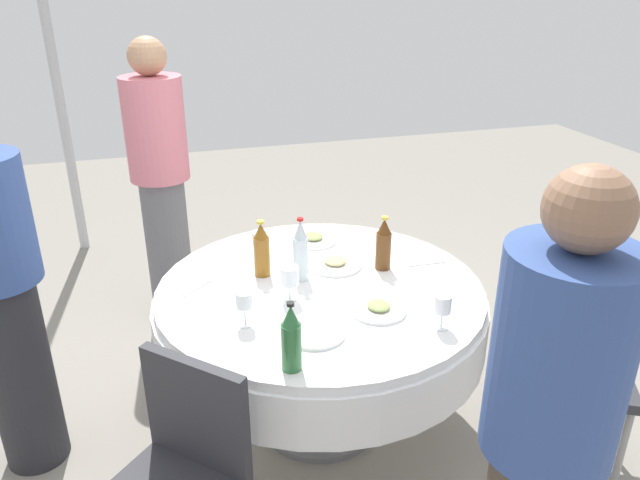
# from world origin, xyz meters

# --- Properties ---
(ground_plane) EXTENTS (10.00, 10.00, 0.00)m
(ground_plane) POSITION_xyz_m (0.00, 0.00, 0.00)
(ground_plane) COLOR gray
(dining_table) EXTENTS (1.44, 1.44, 0.74)m
(dining_table) POSITION_xyz_m (0.00, 0.00, 0.59)
(dining_table) COLOR white
(dining_table) RESTS_ON ground_plane
(bottle_green_left) EXTENTS (0.07, 0.07, 0.26)m
(bottle_green_left) POSITION_xyz_m (0.54, -0.26, 0.86)
(bottle_green_left) COLOR #2D6B38
(bottle_green_left) RESTS_ON dining_table
(bottle_clear_front) EXTENTS (0.07, 0.07, 0.29)m
(bottle_clear_front) POSITION_xyz_m (-0.08, -0.06, 0.87)
(bottle_clear_front) COLOR silver
(bottle_clear_front) RESTS_ON dining_table
(bottle_brown_near) EXTENTS (0.07, 0.07, 0.25)m
(bottle_brown_near) POSITION_xyz_m (-0.08, 0.32, 0.86)
(bottle_brown_near) COLOR #593314
(bottle_brown_near) RESTS_ON dining_table
(bottle_amber_inner) EXTENTS (0.07, 0.07, 0.26)m
(bottle_amber_inner) POSITION_xyz_m (-0.17, -0.22, 0.86)
(bottle_amber_inner) COLOR #8C5619
(bottle_amber_inner) RESTS_ON dining_table
(wine_glass_inner) EXTENTS (0.07, 0.07, 0.14)m
(wine_glass_inner) POSITION_xyz_m (0.46, 0.34, 0.84)
(wine_glass_inner) COLOR white
(wine_glass_inner) RESTS_ON dining_table
(wine_glass_north) EXTENTS (0.08, 0.08, 0.15)m
(wine_glass_north) POSITION_xyz_m (0.08, -0.15, 0.85)
(wine_glass_north) COLOR white
(wine_glass_north) RESTS_ON dining_table
(wine_glass_outer) EXTENTS (0.07, 0.07, 0.14)m
(wine_glass_outer) POSITION_xyz_m (0.22, -0.37, 0.85)
(wine_glass_outer) COLOR white
(wine_glass_outer) RESTS_ON dining_table
(wine_glass_south) EXTENTS (0.07, 0.07, 0.15)m
(wine_glass_south) POSITION_xyz_m (-0.31, -0.20, 0.85)
(wine_glass_south) COLOR white
(wine_glass_south) RESTS_ON dining_table
(plate_rear) EXTENTS (0.22, 0.22, 0.04)m
(plate_rear) POSITION_xyz_m (0.27, 0.16, 0.75)
(plate_rear) COLOR white
(plate_rear) RESTS_ON dining_table
(plate_mid) EXTENTS (0.24, 0.24, 0.04)m
(plate_mid) POSITION_xyz_m (-0.46, 0.10, 0.75)
(plate_mid) COLOR white
(plate_mid) RESTS_ON dining_table
(plate_west) EXTENTS (0.23, 0.23, 0.02)m
(plate_west) POSITION_xyz_m (0.36, -0.13, 0.75)
(plate_west) COLOR white
(plate_west) RESTS_ON dining_table
(plate_far) EXTENTS (0.25, 0.25, 0.04)m
(plate_far) POSITION_xyz_m (-0.16, 0.12, 0.75)
(plate_far) COLOR white
(plate_far) RESTS_ON dining_table
(spoon_front) EXTENTS (0.02, 0.18, 0.00)m
(spoon_front) POSITION_xyz_m (-0.06, 0.53, 0.74)
(spoon_front) COLOR silver
(spoon_front) RESTS_ON dining_table
(knife_near) EXTENTS (0.13, 0.15, 0.00)m
(knife_near) POSITION_xyz_m (-0.13, -0.51, 0.74)
(knife_near) COLOR silver
(knife_near) RESTS_ON dining_table
(person_left) EXTENTS (0.34, 0.34, 1.60)m
(person_left) POSITION_xyz_m (1.18, 0.27, 0.84)
(person_left) COLOR #4C3F33
(person_left) RESTS_ON ground_plane
(person_front) EXTENTS (0.34, 0.34, 1.59)m
(person_front) POSITION_xyz_m (-0.15, -1.27, 0.83)
(person_front) COLOR #26262B
(person_front) RESTS_ON ground_plane
(person_near) EXTENTS (0.34, 0.34, 1.67)m
(person_near) POSITION_xyz_m (-1.26, -0.59, 0.88)
(person_near) COLOR slate
(person_near) RESTS_ON ground_plane
(chair_outer) EXTENTS (0.57, 0.57, 0.87)m
(chair_outer) POSITION_xyz_m (0.66, -0.67, 0.52)
(chair_outer) COLOR #2D2D33
(chair_outer) RESTS_ON ground_plane
(chair_south) EXTENTS (0.54, 0.54, 0.87)m
(chair_south) POSITION_xyz_m (0.50, 0.90, 0.52)
(chair_south) COLOR #2D2D33
(chair_south) RESTS_ON ground_plane
(tent_pole_main) EXTENTS (0.07, 0.07, 2.50)m
(tent_pole_main) POSITION_xyz_m (-2.47, -1.20, 1.25)
(tent_pole_main) COLOR #B2B5B7
(tent_pole_main) RESTS_ON ground_plane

